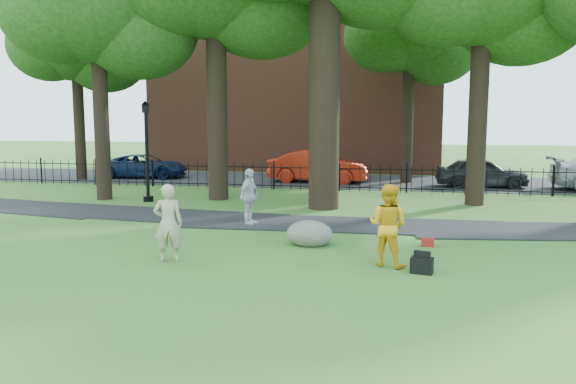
% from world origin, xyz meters
% --- Properties ---
extents(ground, '(120.00, 120.00, 0.00)m').
position_xyz_m(ground, '(0.00, 0.00, 0.00)').
color(ground, '#2B5E21').
rests_on(ground, ground).
extents(footpath, '(36.07, 3.85, 0.03)m').
position_xyz_m(footpath, '(1.00, 3.90, 0.00)').
color(footpath, black).
rests_on(footpath, ground).
extents(street, '(80.00, 7.00, 0.02)m').
position_xyz_m(street, '(0.00, 16.00, 0.00)').
color(street, black).
rests_on(street, ground).
extents(iron_fence, '(44.00, 0.04, 1.20)m').
position_xyz_m(iron_fence, '(0.00, 12.00, 0.60)').
color(iron_fence, black).
rests_on(iron_fence, ground).
extents(brick_building, '(18.00, 8.00, 12.00)m').
position_xyz_m(brick_building, '(-4.00, 24.00, 6.00)').
color(brick_building, brown).
rests_on(brick_building, ground).
extents(woman, '(0.76, 0.63, 1.79)m').
position_xyz_m(woman, '(-2.42, -1.29, 0.89)').
color(woman, tan).
rests_on(woman, ground).
extents(man, '(1.08, 0.97, 1.84)m').
position_xyz_m(man, '(2.49, -0.71, 0.92)').
color(man, gold).
rests_on(man, ground).
extents(pedestrian, '(0.63, 1.09, 1.74)m').
position_xyz_m(pedestrian, '(-1.79, 3.36, 0.87)').
color(pedestrian, '#B6B7BB').
rests_on(pedestrian, ground).
extents(boulder, '(1.43, 1.25, 0.70)m').
position_xyz_m(boulder, '(0.47, 0.97, 0.35)').
color(boulder, '#625E52').
rests_on(boulder, ground).
extents(lamppost, '(0.39, 0.39, 3.93)m').
position_xyz_m(lamppost, '(-7.00, 7.29, 1.93)').
color(lamppost, black).
rests_on(lamppost, ground).
extents(backpack, '(0.51, 0.37, 0.34)m').
position_xyz_m(backpack, '(3.23, -1.18, 0.17)').
color(backpack, black).
rests_on(backpack, ground).
extents(red_bag, '(0.33, 0.22, 0.21)m').
position_xyz_m(red_bag, '(3.46, 1.41, 0.11)').
color(red_bag, maroon).
rests_on(red_bag, ground).
extents(red_sedan, '(5.01, 1.79, 1.65)m').
position_xyz_m(red_sedan, '(-1.39, 15.15, 0.82)').
color(red_sedan, '#9C1B0C').
rests_on(red_sedan, ground).
extents(navy_van, '(4.86, 2.61, 1.30)m').
position_xyz_m(navy_van, '(-11.09, 15.50, 0.65)').
color(navy_van, '#0B1A3B').
rests_on(navy_van, ground).
extents(grey_car, '(4.27, 1.90, 1.43)m').
position_xyz_m(grey_car, '(6.50, 14.68, 0.71)').
color(grey_car, black).
rests_on(grey_car, ground).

